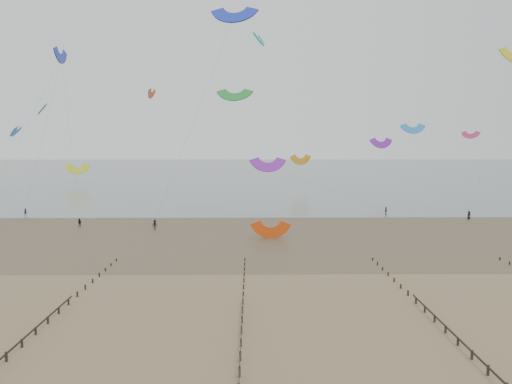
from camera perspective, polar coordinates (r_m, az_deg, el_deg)
ground at (r=59.23m, az=-5.35°, el=-10.66°), size 500.00×500.00×0.00m
sea_and_shore at (r=92.92m, az=-6.12°, el=-4.49°), size 500.00×665.00×0.03m
groynes at (r=40.99m, az=-1.79°, el=-17.79°), size 72.16×50.16×1.00m
kitesurfers at (r=107.48m, az=8.48°, el=-2.59°), size 125.25×26.93×1.89m
grounded_kite at (r=86.22m, az=1.67°, el=-5.30°), size 6.11×4.94×3.18m
kites_airborne at (r=147.35m, az=-6.43°, el=6.99°), size 242.39×116.44×41.13m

